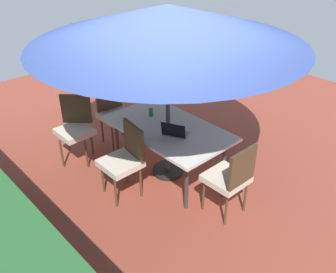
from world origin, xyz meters
TOP-DOWN VIEW (x-y plane):
  - ground_plane at (0.00, 0.00)m, footprint 10.00×10.00m
  - dining_table at (0.00, 0.00)m, footprint 1.73×1.00m
  - patio_umbrella at (0.00, 0.00)m, footprint 3.33×3.33m
  - chair_west at (-1.12, 0.04)m, footprint 0.46×0.46m
  - chair_north at (0.04, 0.71)m, footprint 0.48×0.49m
  - chair_east at (1.20, 0.04)m, footprint 0.49×0.48m
  - chair_northeast at (1.19, 0.74)m, footprint 0.59×0.59m
  - laptop at (-0.23, 0.09)m, footprint 0.40×0.36m
  - cup at (0.40, -0.04)m, footprint 0.06×0.06m

SIDE VIEW (x-z plane):
  - ground_plane at x=0.00m, z-range -0.02..0.00m
  - chair_west at x=-1.12m, z-range 0.06..1.04m
  - chair_north at x=0.04m, z-range 0.06..1.04m
  - chair_east at x=1.20m, z-range 0.06..1.04m
  - chair_northeast at x=1.19m, z-range 0.06..1.04m
  - dining_table at x=0.00m, z-range 0.32..1.06m
  - laptop at x=-0.23m, z-range 0.68..0.90m
  - cup at x=0.40m, z-range 0.74..0.86m
  - patio_umbrella at x=0.00m, z-range 0.93..3.26m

